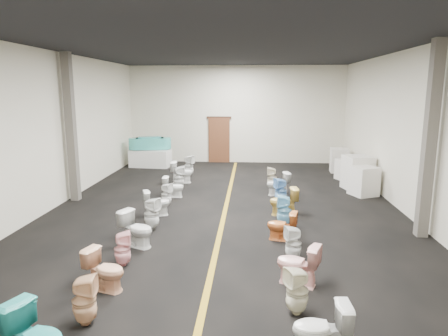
{
  "coord_description": "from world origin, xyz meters",
  "views": [
    {
      "loc": [
        0.73,
        -10.76,
        3.39
      ],
      "look_at": [
        -0.09,
        1.0,
        1.08
      ],
      "focal_mm": 32.0,
      "sensor_mm": 36.0,
      "label": 1
    }
  ],
  "objects": [
    {
      "name": "wall_left",
      "position": [
        -5.0,
        0.0,
        2.25
      ],
      "size": [
        0.0,
        16.0,
        16.0
      ],
      "primitive_type": "plane",
      "rotation": [
        1.57,
        0.0,
        1.57
      ],
      "color": "beige",
      "rests_on": "ground"
    },
    {
      "name": "toilet_right_10",
      "position": [
        1.47,
        2.96,
        0.37
      ],
      "size": [
        0.35,
        0.34,
        0.74
      ],
      "primitive_type": "imported",
      "rotation": [
        0.0,
        0.0,
        -1.59
      ],
      "color": "beige",
      "rests_on": "floor"
    },
    {
      "name": "toilet_left_3",
      "position": [
        -1.75,
        -3.6,
        0.35
      ],
      "size": [
        0.41,
        0.4,
        0.7
      ],
      "primitive_type": "imported",
      "rotation": [
        0.0,
        0.0,
        1.91
      ],
      "color": "#F7B2B5",
      "rests_on": "floor"
    },
    {
      "name": "toilet_left_10",
      "position": [
        -1.83,
        3.57,
        0.4
      ],
      "size": [
        0.79,
        0.47,
        0.8
      ],
      "primitive_type": "imported",
      "rotation": [
        0.0,
        0.0,
        1.54
      ],
      "color": "white",
      "rests_on": "floor"
    },
    {
      "name": "toilet_left_7",
      "position": [
        -1.77,
        0.56,
        0.34
      ],
      "size": [
        0.4,
        0.4,
        0.68
      ],
      "primitive_type": "imported",
      "rotation": [
        0.0,
        0.0,
        1.18
      ],
      "color": "white",
      "rests_on": "floor"
    },
    {
      "name": "toilet_right_6",
      "position": [
        1.58,
        -1.04,
        0.41
      ],
      "size": [
        0.4,
        0.39,
        0.81
      ],
      "primitive_type": "imported",
      "rotation": [
        0.0,
        0.0,
        -1.64
      ],
      "color": "#7FC6E6",
      "rests_on": "floor"
    },
    {
      "name": "column_left",
      "position": [
        -4.75,
        1.0,
        2.25
      ],
      "size": [
        0.25,
        0.25,
        4.5
      ],
      "primitive_type": "cube",
      "color": "#59544C",
      "rests_on": "floor"
    },
    {
      "name": "toilet_right_7",
      "position": [
        1.63,
        -0.11,
        0.38
      ],
      "size": [
        0.8,
        0.52,
        0.77
      ],
      "primitive_type": "imported",
      "rotation": [
        0.0,
        0.0,
        -1.44
      ],
      "color": "gold",
      "rests_on": "floor"
    },
    {
      "name": "display_table",
      "position": [
        -3.78,
        6.59,
        0.39
      ],
      "size": [
        1.82,
        1.03,
        0.77
      ],
      "primitive_type": "cube",
      "rotation": [
        0.0,
        0.0,
        -0.1
      ],
      "color": "white",
      "rests_on": "floor"
    },
    {
      "name": "toilet_left_8",
      "position": [
        -1.75,
        1.53,
        0.34
      ],
      "size": [
        0.66,
        0.38,
        0.67
      ],
      "primitive_type": "imported",
      "rotation": [
        0.0,
        0.0,
        1.56
      ],
      "color": "white",
      "rests_on": "floor"
    },
    {
      "name": "wall_right",
      "position": [
        5.0,
        0.0,
        2.25
      ],
      "size": [
        0.0,
        16.0,
        16.0
      ],
      "primitive_type": "plane",
      "rotation": [
        1.57,
        0.0,
        -1.57
      ],
      "color": "beige",
      "rests_on": "ground"
    },
    {
      "name": "toilet_left_6",
      "position": [
        -1.83,
        -0.41,
        0.36
      ],
      "size": [
        0.8,
        0.62,
        0.72
      ],
      "primitive_type": "imported",
      "rotation": [
        0.0,
        0.0,
        1.93
      ],
      "color": "silver",
      "rests_on": "floor"
    },
    {
      "name": "aisle_stripe",
      "position": [
        0.0,
        0.0,
        0.0
      ],
      "size": [
        0.12,
        15.6,
        0.01
      ],
      "primitive_type": "cube",
      "color": "#987316",
      "rests_on": "floor"
    },
    {
      "name": "ceiling",
      "position": [
        0.0,
        0.0,
        4.5
      ],
      "size": [
        16.0,
        16.0,
        0.0
      ],
      "primitive_type": "plane",
      "rotation": [
        3.14,
        0.0,
        0.0
      ],
      "color": "black",
      "rests_on": "ground"
    },
    {
      "name": "appliance_crate_d",
      "position": [
        4.4,
        5.94,
        0.5
      ],
      "size": [
        0.75,
        0.75,
        1.0
      ],
      "primitive_type": "cube",
      "rotation": [
        0.0,
        0.0,
        -0.08
      ],
      "color": "silver",
      "rests_on": "floor"
    },
    {
      "name": "wall_front",
      "position": [
        0.0,
        -8.0,
        2.25
      ],
      "size": [
        10.0,
        0.0,
        10.0
      ],
      "primitive_type": "plane",
      "rotation": [
        -1.57,
        0.0,
        0.0
      ],
      "color": "beige",
      "rests_on": "ground"
    },
    {
      "name": "toilet_left_5",
      "position": [
        -1.7,
        -1.51,
        0.4
      ],
      "size": [
        0.45,
        0.45,
        0.8
      ],
      "primitive_type": "imported",
      "rotation": [
        0.0,
        0.0,
        1.29
      ],
      "color": "silver",
      "rests_on": "floor"
    },
    {
      "name": "wall_back",
      "position": [
        0.0,
        8.0,
        2.25
      ],
      "size": [
        10.0,
        0.0,
        10.0
      ],
      "primitive_type": "plane",
      "rotation": [
        1.57,
        0.0,
        0.0
      ],
      "color": "beige",
      "rests_on": "ground"
    },
    {
      "name": "toilet_left_9",
      "position": [
        -1.76,
        2.55,
        0.41
      ],
      "size": [
        0.48,
        0.48,
        0.81
      ],
      "primitive_type": "imported",
      "rotation": [
        0.0,
        0.0,
        1.95
      ],
      "color": "silver",
      "rests_on": "floor"
    },
    {
      "name": "door_frame",
      "position": [
        -0.8,
        7.95,
        2.12
      ],
      "size": [
        1.15,
        0.08,
        0.1
      ],
      "primitive_type": "cube",
      "color": "#331C11",
      "rests_on": "back_door"
    },
    {
      "name": "floor",
      "position": [
        0.0,
        0.0,
        0.0
      ],
      "size": [
        16.0,
        16.0,
        0.0
      ],
      "primitive_type": "plane",
      "color": "black",
      "rests_on": "ground"
    },
    {
      "name": "toilet_left_11",
      "position": [
        -1.75,
        4.67,
        0.43
      ],
      "size": [
        0.48,
        0.48,
        0.85
      ],
      "primitive_type": "imported",
      "rotation": [
        0.0,
        0.0,
        1.28
      ],
      "color": "white",
      "rests_on": "floor"
    },
    {
      "name": "back_door",
      "position": [
        -0.8,
        7.94,
        1.05
      ],
      "size": [
        1.0,
        0.1,
        2.1
      ],
      "primitive_type": "cube",
      "color": "#562D19",
      "rests_on": "floor"
    },
    {
      "name": "toilet_right_4",
      "position": [
        1.6,
        -3.12,
        0.36
      ],
      "size": [
        0.39,
        0.39,
        0.72
      ],
      "primitive_type": "imported",
      "rotation": [
        0.0,
        0.0,
        -1.35
      ],
      "color": "silver",
      "rests_on": "floor"
    },
    {
      "name": "toilet_left_2",
      "position": [
        -1.75,
        -4.55,
        0.36
      ],
      "size": [
        0.8,
        0.6,
        0.73
      ],
      "primitive_type": "imported",
      "rotation": [
        0.0,
        0.0,
        1.28
      ],
      "color": "#EBAD84",
      "rests_on": "floor"
    },
    {
      "name": "bathtub",
      "position": [
        -3.78,
        6.59,
        1.07
      ],
      "size": [
        1.83,
        0.93,
        0.55
      ],
      "rotation": [
        0.0,
        0.0,
        0.22
      ],
      "color": "teal",
      "rests_on": "display_table"
    },
    {
      "name": "column_right",
      "position": [
        4.75,
        -1.5,
        2.25
      ],
      "size": [
        0.25,
        0.25,
        4.5
      ],
      "primitive_type": "cube",
      "color": "#59544C",
      "rests_on": "floor"
    },
    {
      "name": "toilet_left_1",
      "position": [
        -1.67,
        -5.59,
        0.38
      ],
      "size": [
        0.39,
        0.39,
        0.76
      ],
      "primitive_type": "imported",
      "rotation": [
        0.0,
        0.0,
        1.7
      ],
      "color": "#E3AD81",
      "rests_on": "floor"
    },
    {
      "name": "toilet_right_1",
      "position": [
        1.65,
        -6.07,
        0.37
      ],
      "size": [
        0.75,
        0.45,
        0.74
      ],
      "primitive_type": "imported",
      "rotation": [
        0.0,
        0.0,
        -1.52
      ],
      "color": "silver",
      "rests_on": "floor"
    },
    {
      "name": "appliance_crate_c",
      "position": [
        4.4,
        4.48,
        0.39
      ],
      "size": [
        0.91,
        0.91,
        0.79
      ],
      "primitive_type": "cube",
      "rotation": [
        0.0,
        0.0,
        0.39
      ],
      "color": "silver",
      "rests_on": "floor"
    },
    {
      "name": "toilet_right_8",
      "position": [
        1.63,
        1.0,
        0.4
      ],
      "size": [
        0.47,
        0.46,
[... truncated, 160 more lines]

